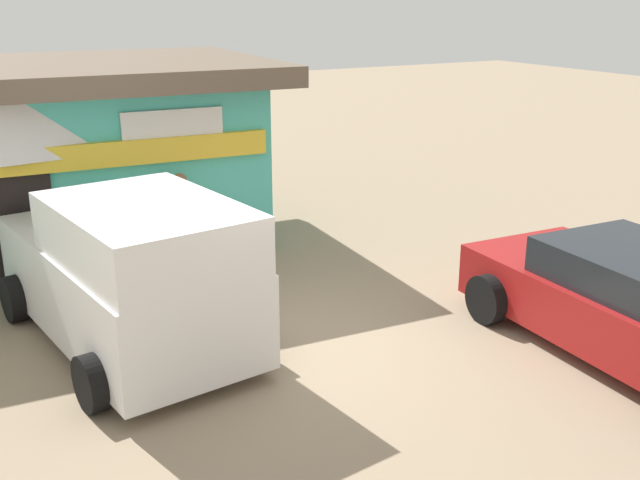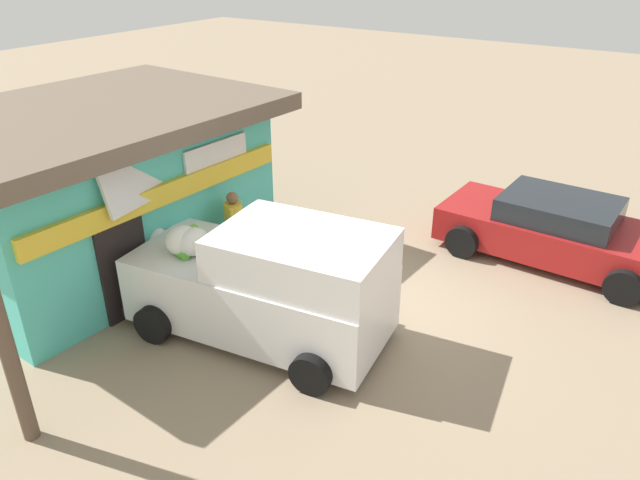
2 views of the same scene
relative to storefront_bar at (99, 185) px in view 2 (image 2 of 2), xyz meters
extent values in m
plane|color=gray|center=(1.23, -5.11, -1.59)|extent=(60.00, 60.00, 0.00)
cube|color=#4CC6B7|center=(0.00, 0.01, -0.22)|extent=(5.77, 4.12, 2.74)
cube|color=yellow|center=(-0.11, -1.95, 0.33)|extent=(5.28, 0.42, 0.36)
cube|color=black|center=(-1.11, -1.86, -0.59)|extent=(0.90, 0.11, 2.00)
cube|color=white|center=(1.11, -2.00, 0.60)|extent=(1.50, 0.14, 0.60)
cube|color=brown|center=(0.00, 0.01, 1.31)|extent=(6.70, 5.05, 0.32)
cube|color=white|center=(-0.25, -3.99, -0.88)|extent=(2.35, 4.30, 1.09)
cube|color=white|center=(-0.14, -4.76, -0.01)|extent=(2.07, 2.75, 0.66)
cube|color=black|center=(0.03, -5.97, -0.04)|extent=(1.53, 0.29, 0.50)
cube|color=white|center=(-0.54, -1.84, 0.83)|extent=(1.66, 0.54, 1.04)
ellipsoid|color=silver|center=(-0.64, -2.78, -0.10)|extent=(0.55, 0.46, 0.46)
ellipsoid|color=silver|center=(-0.58, -2.69, -0.13)|extent=(0.50, 0.41, 0.41)
ellipsoid|color=silver|center=(-0.57, -2.97, -0.11)|extent=(0.53, 0.45, 0.45)
cylinder|color=#51A132|center=(-0.63, -2.81, -0.27)|extent=(0.25, 0.31, 0.13)
cylinder|color=#58B736|center=(-0.77, -2.87, -0.26)|extent=(0.19, 0.31, 0.14)
cylinder|color=#6DA846|center=(-0.45, -2.49, -0.27)|extent=(0.23, 0.25, 0.12)
cylinder|color=#6FB640|center=(-0.11, -2.43, -0.25)|extent=(0.28, 0.17, 0.16)
cube|color=black|center=(-0.53, -1.93, -1.34)|extent=(1.71, 0.32, 0.16)
cube|color=red|center=(-1.23, -2.01, -0.82)|extent=(0.15, 0.08, 0.20)
cube|color=red|center=(0.16, -1.82, -0.82)|extent=(0.15, 0.08, 0.20)
cylinder|color=black|center=(-1.02, -5.50, -1.28)|extent=(0.30, 0.64, 0.62)
cylinder|color=black|center=(0.91, -5.24, -1.28)|extent=(0.30, 0.64, 0.62)
cylinder|color=black|center=(-1.40, -2.75, -1.28)|extent=(0.30, 0.64, 0.62)
cylinder|color=black|center=(0.53, -2.48, -1.28)|extent=(0.30, 0.64, 0.62)
cube|color=maroon|center=(4.91, -7.30, -1.07)|extent=(2.00, 4.47, 0.68)
cube|color=#1E2328|center=(4.91, -7.30, -0.52)|extent=(1.69, 2.17, 0.43)
cylinder|color=black|center=(5.95, -5.84, -1.27)|extent=(0.24, 0.66, 0.65)
cylinder|color=black|center=(3.97, -5.76, -1.27)|extent=(0.24, 0.66, 0.65)
cylinder|color=black|center=(3.86, -8.76, -1.27)|extent=(0.24, 0.66, 0.65)
cylinder|color=#4C4C51|center=(0.90, -2.47, -1.18)|extent=(0.15, 0.15, 0.82)
cylinder|color=#4C4C51|center=(1.19, -2.28, -1.18)|extent=(0.15, 0.15, 0.82)
cylinder|color=gold|center=(1.04, -2.38, -0.47)|extent=(0.47, 0.47, 0.58)
sphere|color=brown|center=(1.04, -2.38, -0.07)|extent=(0.22, 0.22, 0.22)
cylinder|color=gold|center=(0.84, -2.51, -0.46)|extent=(0.09, 0.09, 0.55)
cylinder|color=gold|center=(1.24, -2.25, -0.46)|extent=(0.09, 0.09, 0.55)
cylinder|color=#4C4C51|center=(-0.76, -2.07, -1.16)|extent=(0.15, 0.15, 0.86)
cylinder|color=#4C4C51|center=(-0.49, -2.28, -1.16)|extent=(0.15, 0.15, 0.86)
cylinder|color=silver|center=(-0.46, -1.97, -0.57)|extent=(0.70, 0.76, 0.62)
sphere|color=brown|center=(-0.24, -1.70, -0.34)|extent=(0.23, 0.23, 0.23)
cylinder|color=silver|center=(-0.49, -1.62, -0.69)|extent=(0.09, 0.09, 0.58)
cylinder|color=silver|center=(-0.12, -1.92, -0.69)|extent=(0.09, 0.09, 0.58)
ellipsoid|color=silver|center=(-0.60, -1.41, -1.37)|extent=(0.81, 0.85, 0.44)
cylinder|color=#68A044|center=(-0.68, -1.03, -1.54)|extent=(0.26, 0.30, 0.11)
cylinder|color=#6EA540|center=(-0.45, -1.15, -1.53)|extent=(0.35, 0.18, 0.11)
cylinder|color=#679342|center=(-0.86, -1.26, -1.53)|extent=(0.32, 0.33, 0.12)
cylinder|color=#5D9631|center=(-0.76, -1.23, -1.53)|extent=(0.23, 0.13, 0.12)
cylinder|color=#5BA73C|center=(-0.88, -1.18, -1.51)|extent=(0.28, 0.35, 0.15)
cylinder|color=silver|center=(1.72, -2.29, -1.40)|extent=(0.27, 0.27, 0.38)
camera|label=1|loc=(-2.27, -12.65, 2.52)|focal=42.31mm
camera|label=2|loc=(-6.49, -9.27, 4.20)|focal=33.70mm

